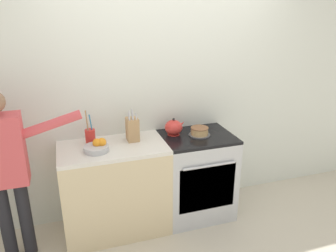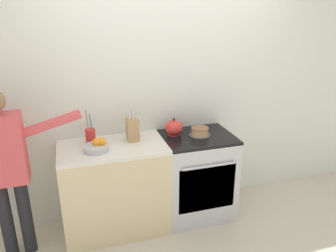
# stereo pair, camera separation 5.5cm
# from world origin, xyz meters

# --- Properties ---
(ground_plane) EXTENTS (16.00, 16.00, 0.00)m
(ground_plane) POSITION_xyz_m (0.00, 0.00, 0.00)
(ground_plane) COLOR beige
(wall_back) EXTENTS (8.00, 0.04, 2.60)m
(wall_back) POSITION_xyz_m (0.00, 0.60, 1.30)
(wall_back) COLOR silver
(wall_back) RESTS_ON ground_plane
(counter_cabinet) EXTENTS (1.01, 0.58, 0.91)m
(counter_cabinet) POSITION_xyz_m (-0.61, 0.29, 0.45)
(counter_cabinet) COLOR beige
(counter_cabinet) RESTS_ON ground_plane
(stove_range) EXTENTS (0.72, 0.61, 0.91)m
(stove_range) POSITION_xyz_m (0.25, 0.29, 0.45)
(stove_range) COLOR #B7BABF
(stove_range) RESTS_ON ground_plane
(layer_cake) EXTENTS (0.22, 0.22, 0.08)m
(layer_cake) POSITION_xyz_m (0.27, 0.29, 0.95)
(layer_cake) COLOR #4C4C51
(layer_cake) RESTS_ON stove_range
(tea_kettle) EXTENTS (0.22, 0.18, 0.18)m
(tea_kettle) POSITION_xyz_m (0.03, 0.39, 0.98)
(tea_kettle) COLOR red
(tea_kettle) RESTS_ON stove_range
(knife_block) EXTENTS (0.11, 0.14, 0.32)m
(knife_block) POSITION_xyz_m (-0.40, 0.37, 1.02)
(knife_block) COLOR tan
(knife_block) RESTS_ON counter_cabinet
(utensil_crock) EXTENTS (0.09, 0.09, 0.33)m
(utensil_crock) POSITION_xyz_m (-0.80, 0.40, 0.99)
(utensil_crock) COLOR red
(utensil_crock) RESTS_ON counter_cabinet
(fruit_bowl) EXTENTS (0.23, 0.23, 0.11)m
(fruit_bowl) POSITION_xyz_m (-0.75, 0.23, 0.95)
(fruit_bowl) COLOR #B7BABF
(fruit_bowl) RESTS_ON counter_cabinet
(person_baker) EXTENTS (0.90, 0.20, 1.54)m
(person_baker) POSITION_xyz_m (-1.50, 0.18, 0.91)
(person_baker) COLOR black
(person_baker) RESTS_ON ground_plane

